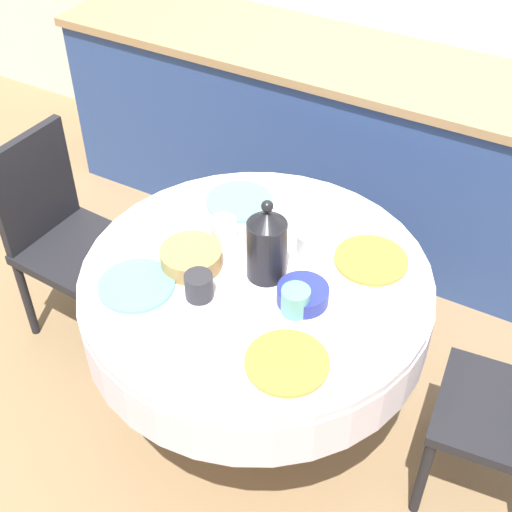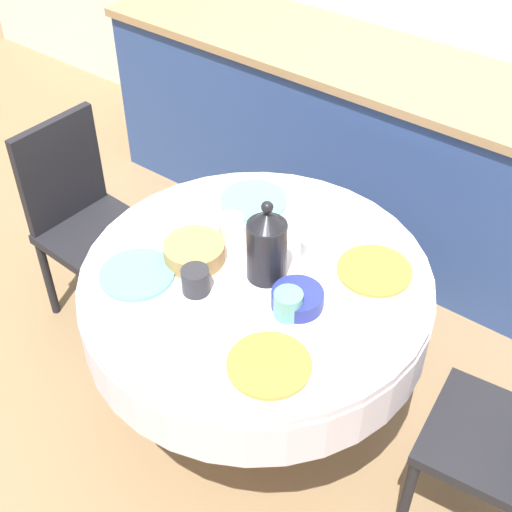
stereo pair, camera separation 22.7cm
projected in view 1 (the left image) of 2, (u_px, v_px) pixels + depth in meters
name	position (u px, v px, depth m)	size (l,w,h in m)	color
ground_plane	(256.00, 407.00, 2.81)	(12.00, 12.00, 0.00)	#8E704C
kitchen_counter	(386.00, 156.00, 3.32)	(3.24, 0.64, 0.90)	#2D4784
dining_table	(256.00, 302.00, 2.41)	(1.17, 1.17, 0.72)	olive
chair_right	(61.00, 230.00, 2.85)	(0.42, 0.42, 0.89)	black
plate_near_left	(136.00, 285.00, 2.28)	(0.25, 0.25, 0.01)	#60BCB7
cup_near_left	(199.00, 286.00, 2.22)	(0.09, 0.09, 0.09)	#28282D
plate_near_right	(287.00, 363.00, 2.04)	(0.25, 0.25, 0.01)	orange
cup_near_right	(296.00, 301.00, 2.18)	(0.09, 0.09, 0.09)	#5BA39E
plate_far_left	(239.00, 201.00, 2.61)	(0.25, 0.25, 0.01)	#60BCB7
cup_far_left	(223.00, 230.00, 2.43)	(0.09, 0.09, 0.09)	white
plate_far_right	(371.00, 260.00, 2.37)	(0.25, 0.25, 0.01)	orange
cup_far_right	(310.00, 244.00, 2.37)	(0.09, 0.09, 0.09)	white
coffee_carafe	(267.00, 244.00, 2.24)	(0.13, 0.13, 0.30)	black
bread_basket	(191.00, 258.00, 2.34)	(0.20, 0.20, 0.07)	#AD844C
fruit_bowl	(303.00, 295.00, 2.22)	(0.16, 0.16, 0.06)	navy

